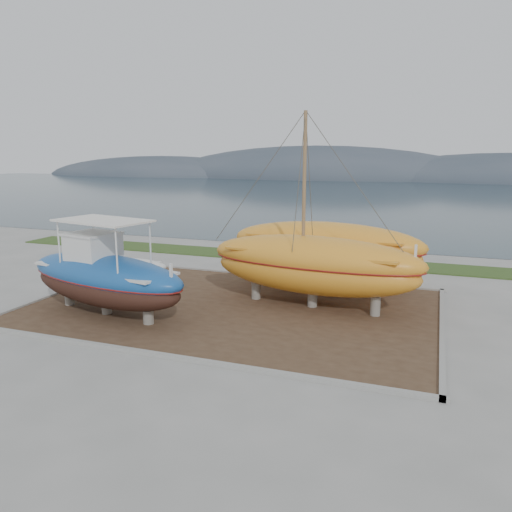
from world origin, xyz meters
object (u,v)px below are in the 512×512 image
at_px(blue_caique, 104,267).
at_px(white_dinghy, 127,271).
at_px(orange_sailboat, 314,212).
at_px(orange_bare_hull, 325,256).

xyz_separation_m(blue_caique, white_dinghy, (-2.14, 4.73, -1.42)).
bearing_deg(white_dinghy, orange_sailboat, -12.46).
bearing_deg(orange_bare_hull, orange_sailboat, -83.09).
bearing_deg(white_dinghy, blue_caique, -74.65).
height_order(orange_sailboat, orange_bare_hull, orange_sailboat).
bearing_deg(white_dinghy, orange_bare_hull, 7.18).
relative_size(blue_caique, orange_bare_hull, 0.85).
bearing_deg(orange_sailboat, orange_bare_hull, 99.65).
relative_size(orange_sailboat, orange_bare_hull, 0.98).
bearing_deg(orange_bare_hull, white_dinghy, -160.41).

